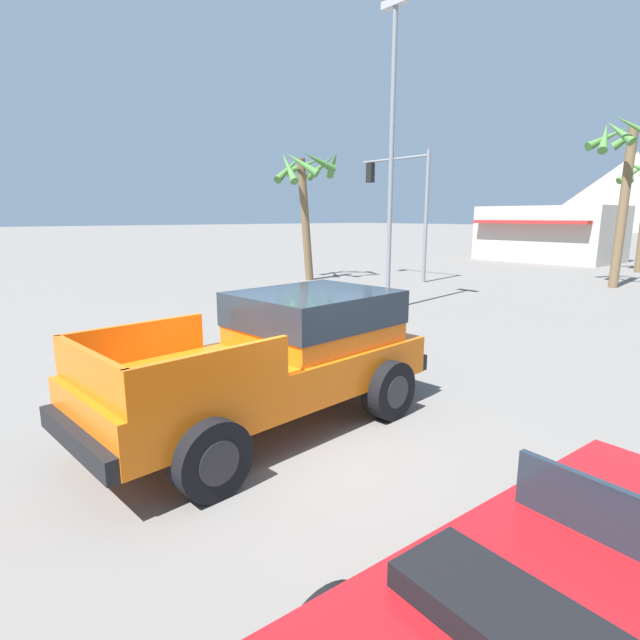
% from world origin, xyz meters
% --- Properties ---
extents(ground_plane, '(320.00, 320.00, 0.00)m').
position_xyz_m(ground_plane, '(0.00, 0.00, 0.00)').
color(ground_plane, slate).
extents(orange_pickup_truck, '(2.56, 5.13, 1.79)m').
position_xyz_m(orange_pickup_truck, '(-0.39, 0.16, 1.02)').
color(orange_pickup_truck, orange).
rests_on(orange_pickup_truck, ground_plane).
extents(red_convertible_car, '(2.12, 4.18, 1.12)m').
position_xyz_m(red_convertible_car, '(4.11, -0.88, 0.44)').
color(red_convertible_car, '#B21419').
rests_on(red_convertible_car, ground_plane).
extents(parked_car_white, '(3.88, 4.66, 1.20)m').
position_xyz_m(parked_car_white, '(-12.71, 29.57, 0.61)').
color(parked_car_white, white).
rests_on(parked_car_white, ground_plane).
extents(traffic_light_main, '(3.93, 0.38, 5.63)m').
position_xyz_m(traffic_light_main, '(-10.23, 13.93, 3.94)').
color(traffic_light_main, slate).
rests_on(traffic_light_main, ground_plane).
extents(street_lamp_post, '(0.90, 0.24, 8.76)m').
position_xyz_m(street_lamp_post, '(-5.25, 7.71, 5.18)').
color(street_lamp_post, slate).
rests_on(street_lamp_post, ground_plane).
extents(palm_tree_tall, '(3.07, 2.98, 5.73)m').
position_xyz_m(palm_tree_tall, '(-12.71, 10.54, 4.37)').
color(palm_tree_tall, brown).
rests_on(palm_tree_tall, ground_plane).
extents(palm_tree_short, '(3.10, 3.08, 6.66)m').
position_xyz_m(palm_tree_short, '(-2.63, 18.57, 5.05)').
color(palm_tree_short, brown).
rests_on(palm_tree_short, ground_plane).
extents(storefront_building, '(8.06, 5.79, 3.50)m').
position_xyz_m(storefront_building, '(-10.41, 28.97, 1.76)').
color(storefront_building, '#BCB2A3').
rests_on(storefront_building, ground_plane).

